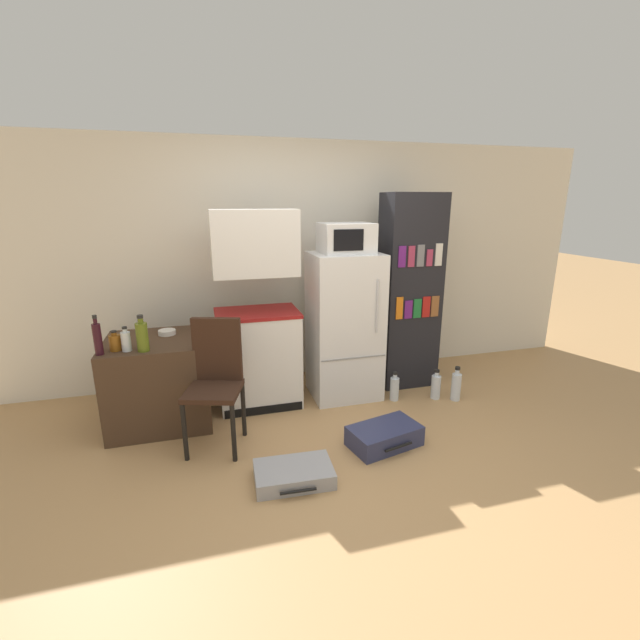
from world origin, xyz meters
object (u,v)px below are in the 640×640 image
suitcase_small_flat (384,436)px  water_bottle_back (394,388)px  suitcase_large_flat (294,474)px  water_bottle_front (436,386)px  refrigerator (344,326)px  water_bottle_middle (456,386)px  bookshelf (409,293)px  bowl (167,332)px  bottle_wine_dark (98,338)px  microwave (346,238)px  chair (216,373)px  kitchen_hutch (257,320)px  bottle_amber_beer (115,342)px  bottle_olive_oil (142,336)px  bottle_clear_short (126,341)px  side_table (160,381)px

suitcase_small_flat → water_bottle_back: bearing=46.6°
suitcase_large_flat → water_bottle_front: 1.85m
refrigerator → water_bottle_middle: (1.01, -0.44, -0.56)m
bookshelf → water_bottle_front: bookshelf is taller
water_bottle_middle → bowl: bearing=170.0°
bookshelf → water_bottle_back: size_ratio=6.74×
bottle_wine_dark → microwave: bearing=10.0°
bottle_wine_dark → chair: bottle_wine_dark is taller
kitchen_hutch → chair: (-0.41, -0.60, -0.23)m
kitchen_hutch → bookshelf: size_ratio=0.93×
bottle_amber_beer → bottle_olive_oil: 0.23m
refrigerator → bottle_wine_dark: refrigerator is taller
kitchen_hutch → bottle_amber_beer: (-1.15, -0.33, -0.01)m
bottle_amber_beer → bottle_clear_short: bottle_clear_short is taller
chair → water_bottle_back: (1.68, 0.30, -0.47)m
microwave → bowl: 1.80m
microwave → water_bottle_front: microwave is taller
water_bottle_middle → bottle_amber_beer: bearing=177.4°
refrigerator → bottle_clear_short: bearing=-170.0°
water_bottle_middle → water_bottle_back: (-0.58, 0.16, -0.02)m
kitchen_hutch → bottle_amber_beer: size_ratio=11.26×
water_bottle_front → water_bottle_back: size_ratio=1.03×
bookshelf → water_bottle_middle: bearing=-61.9°
side_table → suitcase_large_flat: bearing=-51.0°
microwave → suitcase_large_flat: microwave is taller
microwave → water_bottle_back: bearing=-32.6°
bottle_amber_beer → bottle_olive_oil: bearing=-18.3°
bookshelf → bottle_wine_dark: (-2.81, -0.46, -0.10)m
bookshelf → bottle_clear_short: size_ratio=10.00×
suitcase_small_flat → water_bottle_back: 0.83m
chair → bottle_amber_beer: bearing=176.7°
water_bottle_front → water_bottle_back: (-0.41, 0.08, -0.00)m
microwave → suitcase_small_flat: size_ratio=0.77×
refrigerator → chair: 1.38m
chair → bottle_wine_dark: bearing=-176.7°
bottle_wine_dark → water_bottle_back: 2.63m
chair → microwave: bearing=42.0°
bookshelf → water_bottle_front: (0.11, -0.45, -0.85)m
side_table → water_bottle_middle: size_ratio=2.42×
side_table → kitchen_hutch: 1.00m
bottle_clear_short → chair: bearing=-20.4°
side_table → kitchen_hutch: kitchen_hutch is taller
water_bottle_front → kitchen_hutch: bearing=167.3°
refrigerator → suitcase_small_flat: size_ratio=2.31×
bowl → water_bottle_front: (2.46, -0.38, -0.65)m
chair → refrigerator: bearing=42.0°
water_bottle_front → water_bottle_middle: 0.19m
bookshelf → bowl: 2.36m
side_table → bottle_amber_beer: bearing=-142.7°
suitcase_small_flat → water_bottle_front: bearing=24.8°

